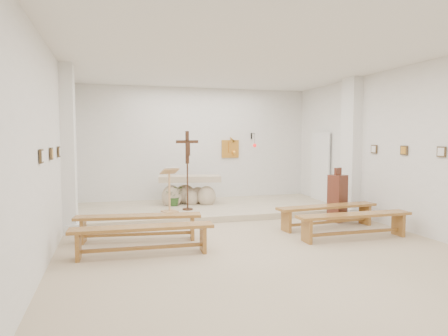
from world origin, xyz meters
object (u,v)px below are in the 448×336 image
object	(u,v)px
lectern	(170,190)
donation_pedestal	(337,198)
altar	(189,192)
bench_right_second	(354,220)
bench_left_second	(143,233)
bench_left_front	(139,221)
crucifix_stand	(187,165)
bench_right_front	(327,211)

from	to	relation	value
lectern	donation_pedestal	size ratio (longest dim) A/B	0.88
altar	bench_right_second	bearing A→B (deg)	-49.22
bench_right_second	lectern	bearing A→B (deg)	136.53
bench_left_second	bench_right_second	xyz separation A→B (m)	(4.08, 0.00, 0.00)
altar	bench_left_front	size ratio (longest dim) A/B	0.74
crucifix_stand	bench_right_second	bearing A→B (deg)	-66.77
donation_pedestal	bench_right_second	bearing A→B (deg)	-132.19
crucifix_stand	bench_right_front	xyz separation A→B (m)	(2.70, -2.24, -0.93)
lectern	bench_right_second	xyz separation A→B (m)	(3.19, -3.03, -0.33)
bench_left_second	lectern	bearing A→B (deg)	76.22
bench_right_second	altar	bearing A→B (deg)	121.12
lectern	bench_left_front	world-z (taller)	lectern
crucifix_stand	altar	bearing A→B (deg)	60.14
bench_right_second	bench_left_front	bearing A→B (deg)	166.12
donation_pedestal	bench_right_front	xyz separation A→B (m)	(-0.59, -0.55, -0.19)
altar	bench_left_front	world-z (taller)	altar
altar	donation_pedestal	distance (m)	4.01
crucifix_stand	bench_right_second	distance (m)	4.33
bench_left_front	bench_right_second	xyz separation A→B (m)	(4.08, -1.01, 0.00)
donation_pedestal	bench_right_front	size ratio (longest dim) A/B	0.53
altar	lectern	world-z (taller)	lectern
altar	lectern	bearing A→B (deg)	-112.72
donation_pedestal	bench_left_front	world-z (taller)	donation_pedestal
crucifix_stand	bench_right_second	world-z (taller)	crucifix_stand
donation_pedestal	bench_left_front	xyz separation A→B (m)	(-4.67, -0.55, -0.19)
altar	crucifix_stand	bearing A→B (deg)	-93.69
lectern	bench_left_front	bearing A→B (deg)	-129.91
altar	bench_right_front	xyz separation A→B (m)	(2.49, -3.12, -0.11)
crucifix_stand	donation_pedestal	bearing A→B (deg)	-43.61
bench_left_front	bench_left_second	distance (m)	1.01
bench_right_front	bench_right_second	world-z (taller)	same
altar	bench_left_second	world-z (taller)	altar
altar	bench_left_second	distance (m)	4.43
lectern	bench_left_front	xyz separation A→B (m)	(-0.89, -2.02, -0.33)
bench_right_front	bench_left_second	xyz separation A→B (m)	(-4.08, -1.01, 0.00)
bench_left_front	lectern	bearing A→B (deg)	73.68
donation_pedestal	bench_left_front	distance (m)	4.70
crucifix_stand	bench_left_front	bearing A→B (deg)	-138.13
crucifix_stand	bench_left_front	world-z (taller)	crucifix_stand
bench_left_second	bench_right_front	bearing A→B (deg)	16.55
crucifix_stand	bench_left_front	distance (m)	2.79
bench_left_second	bench_right_second	world-z (taller)	same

